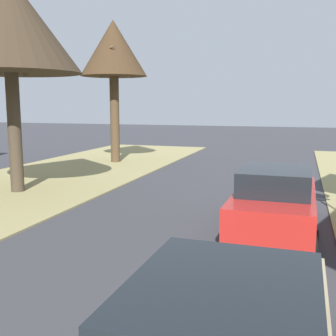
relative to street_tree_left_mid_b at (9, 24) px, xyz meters
name	(u,v)px	position (x,y,z in m)	size (l,w,h in m)	color
street_tree_left_mid_b	(9,24)	(0.00, 0.00, 0.00)	(4.72, 4.72, 7.31)	#463A2B
street_tree_left_far	(113,50)	(0.08, 7.90, 0.08)	(3.40, 3.40, 7.22)	#4F3C27
parked_sedan_red	(275,203)	(8.84, -1.91, -4.96)	(1.99, 4.42, 1.57)	red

